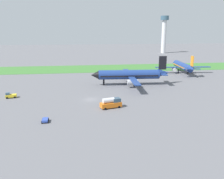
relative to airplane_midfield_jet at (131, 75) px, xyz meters
name	(u,v)px	position (x,y,z in m)	size (l,w,h in m)	color
ground_plane	(91,99)	(-18.13, -19.83, -4.45)	(600.00, 600.00, 0.00)	slate
grass_taxiway_strip	(86,69)	(-18.13, 45.63, -4.41)	(360.00, 28.00, 0.08)	#3D7533
airplane_midfield_jet	(131,75)	(0.00, 0.00, 0.00)	(34.28, 34.94, 12.34)	navy
airplane_parked_jet_far	(183,66)	(34.26, 23.87, -0.59)	(30.30, 29.75, 10.70)	navy
baggage_cart_near_gate	(45,120)	(-30.85, -38.93, -3.88)	(1.80, 2.43, 0.90)	#334FB2
fuel_truck_midfield	(111,103)	(-12.31, -29.76, -2.86)	(6.90, 4.02, 3.29)	orange
pushback_tug_by_runway	(10,95)	(-45.99, -14.29, -3.53)	(3.85, 2.56, 1.95)	yellow
control_tower	(164,31)	(61.42, 132.87, 16.75)	(8.00, 8.00, 35.88)	silver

